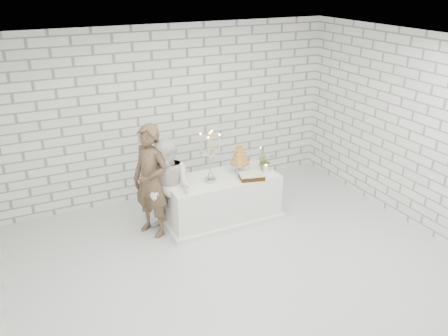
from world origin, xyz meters
TOP-DOWN VIEW (x-y plane):
  - ground at (0.00, 0.00)m, footprint 6.00×5.00m
  - ceiling at (0.00, 0.00)m, footprint 6.00×5.00m
  - wall_back at (0.00, 2.50)m, footprint 6.00×0.01m
  - wall_front at (0.00, -2.50)m, footprint 6.00×0.01m
  - wall_right at (3.00, 0.00)m, footprint 0.01×5.00m
  - cake_table at (0.32, 1.17)m, footprint 1.80×0.80m
  - groom at (-0.83, 1.25)m, footprint 0.68×0.77m
  - bride at (-0.58, 1.12)m, footprint 0.89×0.94m
  - candelabra at (0.09, 1.11)m, footprint 0.38×0.38m
  - croquembouche at (0.67, 1.24)m, footprint 0.41×0.41m
  - chocolate_cake at (0.72, 0.92)m, footprint 0.43×0.35m
  - pillar_candle at (1.05, 1.04)m, footprint 0.09×0.09m
  - extra_taper at (1.10, 1.31)m, footprint 0.07×0.07m
  - flowers at (1.10, 1.14)m, footprint 0.30×0.27m

SIDE VIEW (x-z plane):
  - ground at x=0.00m, z-range -0.01..0.01m
  - cake_table at x=0.32m, z-range 0.00..0.75m
  - bride at x=-0.58m, z-range 0.00..1.53m
  - chocolate_cake at x=0.72m, z-range 0.75..0.83m
  - pillar_candle at x=1.05m, z-range 0.75..0.87m
  - groom at x=-0.83m, z-range 0.00..1.76m
  - flowers at x=1.10m, z-range 0.75..1.05m
  - extra_taper at x=1.10m, z-range 0.75..1.07m
  - croquembouche at x=0.67m, z-range 0.75..1.26m
  - candelabra at x=0.09m, z-range 0.75..1.57m
  - wall_back at x=0.00m, z-range 0.00..3.00m
  - wall_front at x=0.00m, z-range 0.00..3.00m
  - wall_right at x=3.00m, z-range 0.00..3.00m
  - ceiling at x=0.00m, z-range 3.00..3.00m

